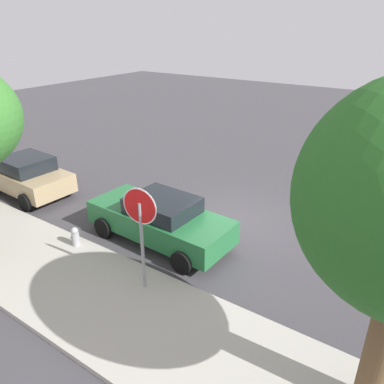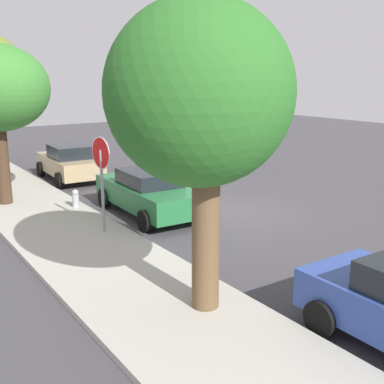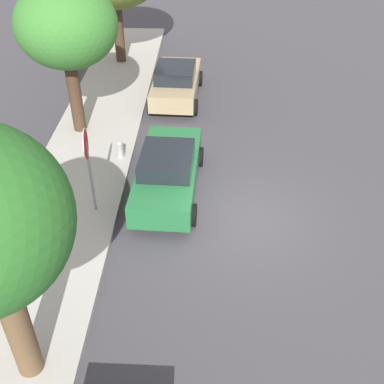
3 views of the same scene
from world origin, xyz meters
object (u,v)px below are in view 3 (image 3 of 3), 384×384
stop_sign (88,157)px  parked_car_green (168,171)px  street_tree_near_corner (67,26)px  fire_hydrant (120,150)px  parked_car_tan (176,82)px

stop_sign → parked_car_green: size_ratio=0.61×
street_tree_near_corner → stop_sign: bearing=-163.1°
parked_car_green → street_tree_near_corner: street_tree_near_corner is taller
stop_sign → fire_hydrant: (2.85, -0.29, -1.57)m
stop_sign → parked_car_green: bearing=-61.2°
parked_car_green → parked_car_tan: 6.40m
parked_car_green → fire_hydrant: (1.73, 1.74, -0.38)m
street_tree_near_corner → fire_hydrant: size_ratio=7.44×
parked_car_tan → fire_hydrant: parked_car_tan is taller
stop_sign → parked_car_tan: 7.83m
stop_sign → fire_hydrant: 3.27m
parked_car_green → parked_car_tan: bearing=1.5°
street_tree_near_corner → parked_car_tan: bearing=-49.0°
parked_car_green → street_tree_near_corner: bearing=44.2°
fire_hydrant → stop_sign: bearing=174.2°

